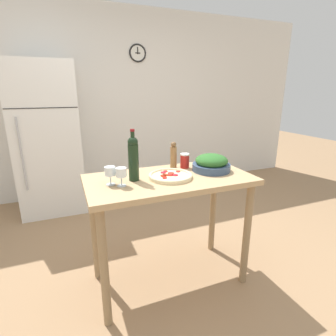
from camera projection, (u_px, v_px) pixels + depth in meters
ground_plane at (169, 278)px, 2.16m from camera, size 14.00×14.00×0.00m
wall_back at (111, 104)px, 3.78m from camera, size 6.40×0.08×2.60m
refrigerator at (48, 139)px, 3.23m from camera, size 0.74×0.72×1.82m
prep_counter at (170, 194)px, 1.95m from camera, size 1.20×0.62×0.88m
wine_bottle at (133, 157)px, 1.80m from camera, size 0.07×0.07×0.36m
wine_glass_near at (121, 173)px, 1.71m from camera, size 0.07×0.07×0.12m
wine_glass_far at (110, 172)px, 1.73m from camera, size 0.07×0.07×0.12m
pepper_mill at (173, 155)px, 2.10m from camera, size 0.05×0.05×0.22m
salad_bowl at (211, 163)px, 2.04m from camera, size 0.30×0.30×0.13m
homemade_pizza at (170, 176)px, 1.89m from camera, size 0.32×0.32×0.03m
salt_canister at (185, 161)px, 2.12m from camera, size 0.07×0.07×0.12m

